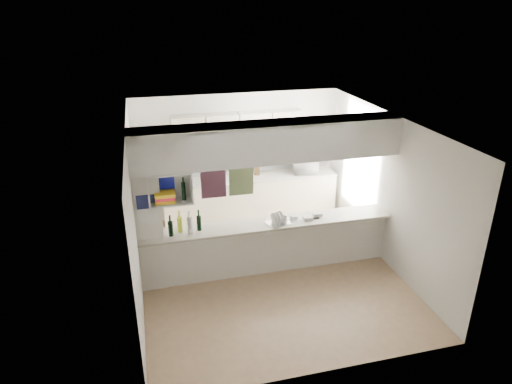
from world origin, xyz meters
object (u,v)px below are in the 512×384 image
object	(u,v)px
microwave	(305,166)
bowl	(305,158)
wine_bottles	(185,225)
dish_rack	(279,218)

from	to	relation	value
microwave	bowl	xyz separation A→B (m)	(0.00, 0.03, 0.17)
microwave	bowl	world-z (taller)	bowl
bowl	wine_bottles	size ratio (longest dim) A/B	0.42
wine_bottles	bowl	bearing A→B (deg)	37.38
microwave	wine_bottles	distance (m)	3.44
microwave	dish_rack	world-z (taller)	microwave
dish_rack	wine_bottles	xyz separation A→B (m)	(-1.53, 0.04, 0.05)
bowl	wine_bottles	xyz separation A→B (m)	(-2.75, -2.10, -0.17)
microwave	wine_bottles	size ratio (longest dim) A/B	0.98
wine_bottles	microwave	bearing A→B (deg)	37.06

